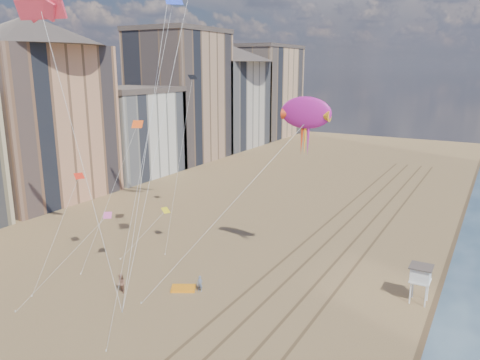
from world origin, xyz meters
name	(u,v)px	position (x,y,z in m)	size (l,w,h in m)	color
tracks	(317,266)	(2.55, 30.00, 0.01)	(7.68, 120.00, 0.01)	brown
buildings	(164,101)	(-45.73, 65.59, 13.55)	(34.72, 131.35, 29.00)	#C6B284
lifeguard_stand	(421,274)	(13.37, 27.04, 2.72)	(1.95, 1.95, 3.53)	silver
grounded_kite	(183,288)	(-6.67, 18.54, 0.13)	(2.28, 1.45, 0.26)	orange
show_kite	(306,113)	(2.01, 26.72, 16.58)	(7.60, 6.69, 22.40)	#AC1A84
kite_flyer_a	(200,284)	(-5.09, 19.06, 0.78)	(0.57, 0.37, 1.56)	slate
kite_flyer_b	(121,284)	(-11.37, 15.11, 0.95)	(0.92, 0.72, 1.89)	#9A664E
small_kites	(147,119)	(-13.56, 22.40, 15.60)	(15.70, 18.59, 22.60)	gold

